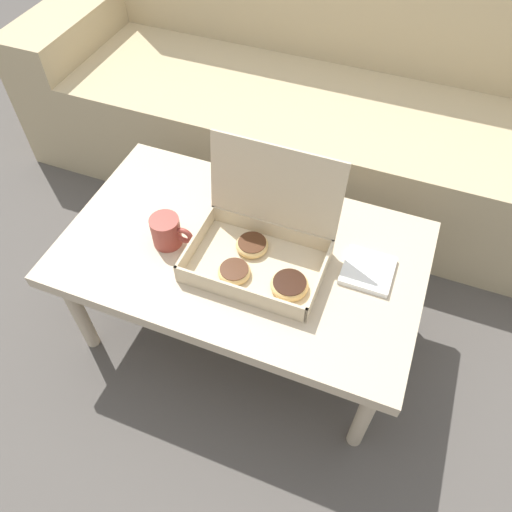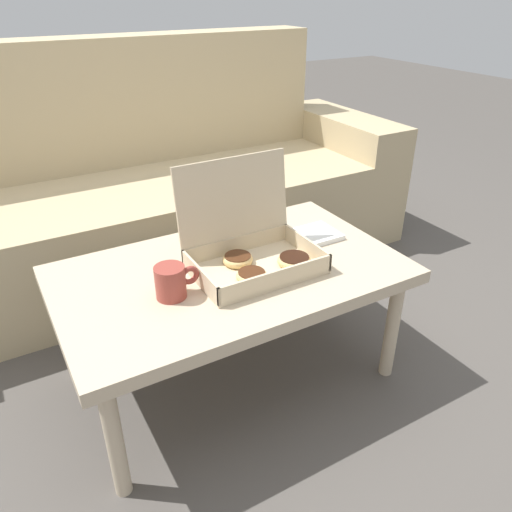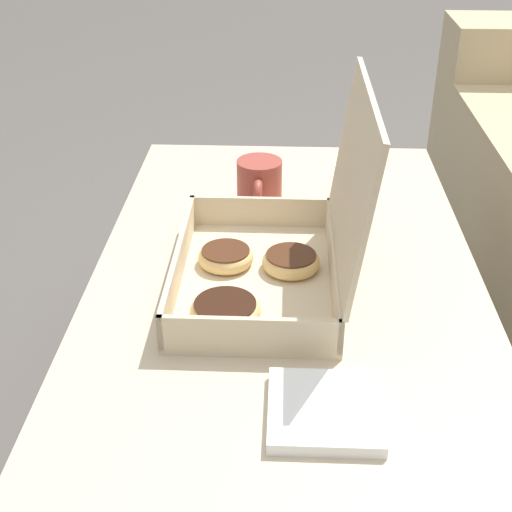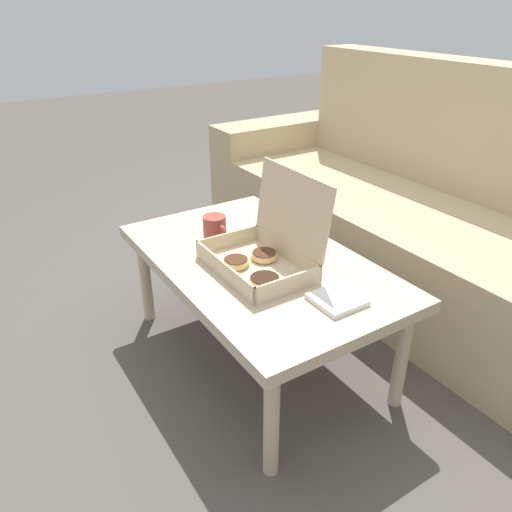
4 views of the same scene
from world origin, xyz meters
TOP-DOWN VIEW (x-y plane):
  - ground_plane at (0.00, 0.00)m, footprint 12.00×12.00m
  - couch at (0.00, 0.80)m, footprint 2.43×0.78m
  - coffee_table at (0.00, -0.11)m, footprint 1.03×0.62m
  - pastry_box at (0.07, -0.13)m, footprint 0.37×0.28m
  - coffee_mug at (-0.20, -0.16)m, footprint 0.13×0.08m
  - napkin_stack at (0.35, -0.06)m, footprint 0.14×0.14m

SIDE VIEW (x-z plane):
  - ground_plane at x=0.00m, z-range 0.00..0.00m
  - couch at x=0.00m, z-range -0.16..0.81m
  - coffee_table at x=0.00m, z-range 0.17..0.58m
  - napkin_stack at x=0.35m, z-range 0.41..0.43m
  - coffee_mug at x=-0.20m, z-range 0.42..0.51m
  - pastry_box at x=0.07m, z-range 0.32..0.63m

